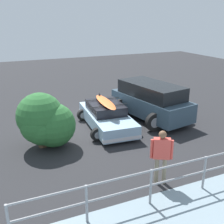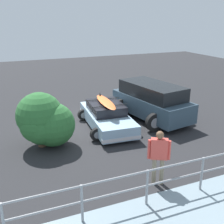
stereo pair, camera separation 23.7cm
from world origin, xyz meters
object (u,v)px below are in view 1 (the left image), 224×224
person_bystander (162,152)px  bush_near_left (44,122)px  suv_car (150,101)px  sedan_car (106,116)px

person_bystander → bush_near_left: size_ratio=0.79×
suv_car → bush_near_left: 5.58m
person_bystander → bush_near_left: 4.81m
suv_car → person_bystander: suv_car is taller
person_bystander → bush_near_left: bush_near_left is taller
bush_near_left → suv_car: bearing=-168.3°
sedan_car → person_bystander: size_ratio=2.40×
person_bystander → bush_near_left: (2.72, -3.96, 0.00)m
suv_car → person_bystander: 5.79m
sedan_car → suv_car: 2.49m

